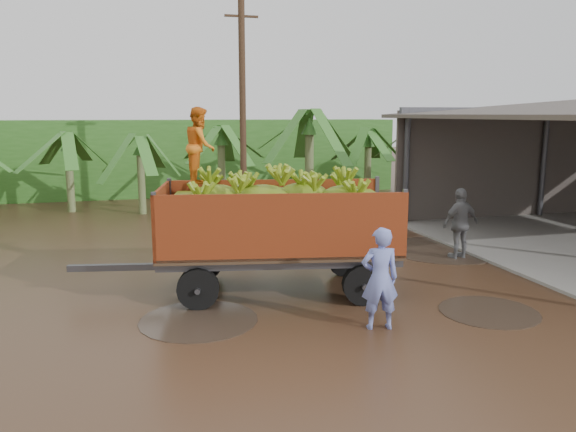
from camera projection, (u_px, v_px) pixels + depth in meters
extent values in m
plane|color=black|center=(312.00, 281.00, 13.21)|extent=(100.00, 100.00, 0.00)
cube|color=#383330|center=(540.00, 164.00, 21.33)|extent=(12.00, 0.12, 4.00)
cube|color=#2D661E|center=(174.00, 157.00, 27.54)|extent=(22.00, 3.00, 3.60)
cube|color=#47474C|center=(115.00, 267.00, 12.10)|extent=(2.00, 0.51, 0.13)
imported|color=orange|center=(200.00, 146.00, 12.35)|extent=(0.77, 0.92, 1.68)
imported|color=#7381D1|center=(380.00, 278.00, 10.13)|extent=(0.75, 0.56, 1.89)
imported|color=slate|center=(460.00, 223.00, 15.16)|extent=(1.19, 0.63, 1.93)
cylinder|color=#47301E|center=(243.00, 113.00, 20.24)|extent=(0.24, 0.24, 7.84)
cube|color=#47301E|center=(241.00, 16.00, 19.65)|extent=(1.20, 0.08, 0.08)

